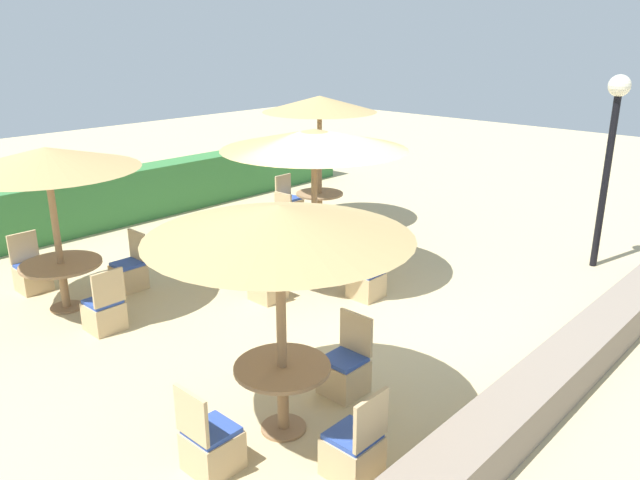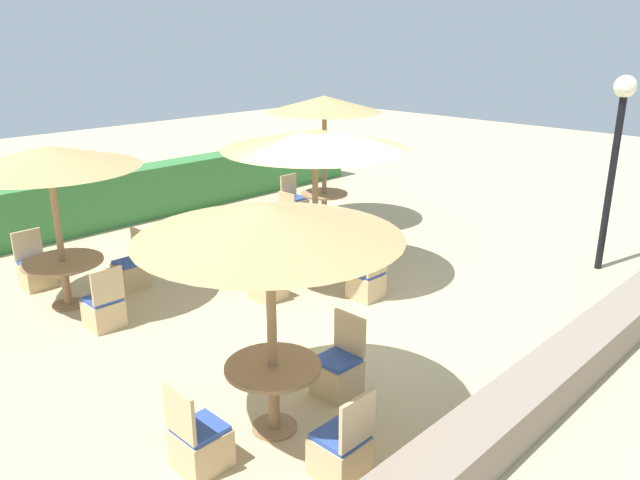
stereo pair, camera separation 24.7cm
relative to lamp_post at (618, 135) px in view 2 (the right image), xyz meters
name	(u,v)px [view 2 (the right image)]	position (x,y,z in m)	size (l,w,h in m)	color
ground_plane	(348,304)	(-4.24, 2.14, -2.35)	(40.00, 40.00, 0.00)	#C6B284
hedge_row	(129,195)	(-4.24, 8.59, -1.78)	(13.00, 0.70, 1.14)	#387A3D
stone_border	(563,369)	(-4.24, -1.23, -2.11)	(10.00, 0.56, 0.49)	gray
lamp_post	(618,135)	(0.00, 0.00, 0.00)	(0.36, 0.36, 3.32)	black
parasol_center	(315,140)	(-3.91, 3.17, 0.02)	(2.96, 2.96, 2.55)	#93704C
round_table_center	(315,248)	(-3.91, 3.17, -1.77)	(1.14, 1.14, 0.73)	#93704C
patio_chair_center_north	(275,251)	(-3.88, 4.23, -2.09)	(0.46, 0.46, 0.93)	tan
patio_chair_center_east	(354,250)	(-2.87, 3.22, -2.09)	(0.46, 0.46, 0.93)	tan
patio_chair_center_south	(367,283)	(-3.86, 2.09, -2.09)	(0.46, 0.46, 0.93)	tan
patio_chair_center_west	(267,283)	(-4.98, 3.18, -2.09)	(0.46, 0.46, 0.93)	tan
parasol_back_right	(324,105)	(-1.53, 5.26, 0.21)	(2.35, 2.35, 2.74)	#93704C
round_table_back_right	(324,200)	(-1.53, 5.26, -1.80)	(1.00, 1.00, 0.72)	#93704C
patio_chair_back_right_west	(294,223)	(-2.46, 5.21, -2.09)	(0.46, 0.46, 0.93)	tan
patio_chair_back_right_north	(295,205)	(-1.50, 6.22, -2.09)	(0.46, 0.46, 0.93)	tan
parasol_front_left	(269,222)	(-7.14, 0.59, -0.08)	(2.59, 2.59, 2.45)	#93704C
round_table_front_left	(273,380)	(-7.14, 0.59, -1.77)	(1.00, 1.00, 0.75)	#93704C
patio_chair_front_left_south	(341,451)	(-7.18, -0.41, -2.09)	(0.46, 0.46, 0.93)	tan
patio_chair_front_left_east	(338,372)	(-6.15, 0.59, -2.09)	(0.46, 0.46, 0.93)	tan
patio_chair_front_left_west	(200,444)	(-8.04, 0.64, -2.09)	(0.46, 0.46, 0.93)	tan
parasol_back_left	(48,158)	(-7.26, 5.18, -0.07)	(2.58, 2.58, 2.45)	#93704C
round_table_back_left	(64,269)	(-7.26, 5.18, -1.76)	(1.17, 1.17, 0.73)	#93704C
patio_chair_back_left_east	(131,271)	(-6.18, 5.16, -2.09)	(0.46, 0.46, 0.93)	tan
patio_chair_back_left_north	(36,272)	(-7.29, 6.24, -2.09)	(0.46, 0.46, 0.93)	tan
patio_chair_back_left_south	(104,310)	(-7.22, 4.08, -2.09)	(0.46, 0.46, 0.93)	tan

